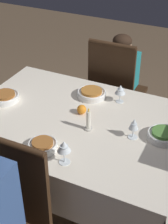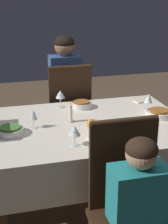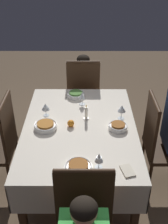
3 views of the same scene
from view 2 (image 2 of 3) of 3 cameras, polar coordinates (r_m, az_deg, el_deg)
The scene contains 17 objects.
ground_plane at distance 2.92m, azimuth 0.62°, elevation -15.18°, with size 8.00×8.00×0.00m, color brown.
dining_table at distance 2.60m, azimuth 0.67°, elevation -3.65°, with size 1.50×1.07×0.72m.
chair_south at distance 3.35m, azimuth -2.66°, elevation 0.28°, with size 0.43×0.44×1.02m.
chair_north at distance 2.00m, azimuth 7.51°, elevation -14.92°, with size 0.43×0.44×1.02m.
person_adult_denim at distance 3.45m, azimuth -3.29°, elevation 3.69°, with size 0.30×0.34×1.25m.
person_child_teal at distance 1.86m, azimuth 9.70°, elevation -17.87°, with size 0.30×0.33×1.00m.
bowl_south at distance 2.89m, azimuth -0.37°, elevation 1.28°, with size 0.18×0.18×0.06m.
wine_glass_south at distance 2.87m, azimuth -3.95°, elevation 2.88°, with size 0.08×0.08×0.15m.
bowl_east at distance 2.43m, azimuth -12.15°, elevation -2.99°, with size 0.20×0.20×0.06m.
wine_glass_east at distance 2.48m, azimuth -8.45°, elevation -0.51°, with size 0.06×0.06×0.14m.
bowl_west at distance 2.76m, azimuth 12.41°, elevation -0.18°, with size 0.21×0.21×0.06m.
wine_glass_west at distance 2.86m, azimuth 10.66°, elevation 2.15°, with size 0.07×0.07×0.14m.
bowl_north at distance 2.29m, azimuth 3.58°, elevation -4.09°, with size 0.22×0.22×0.06m.
wine_glass_north at distance 2.19m, azimuth -1.58°, elevation -3.20°, with size 0.08×0.08×0.14m.
candle_centerpiece at distance 2.58m, azimuth -2.24°, elevation -0.38°, with size 0.05×0.05×0.16m.
orange_fruit at distance 2.48m, azimuth 1.23°, elevation -1.90°, with size 0.06×0.06×0.06m, color orange.
napkin_red_folded at distance 3.09m, azimuth 9.56°, elevation 1.86°, with size 0.15×0.12×0.01m.
Camera 2 is at (0.64, 2.29, 1.70)m, focal length 55.00 mm.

